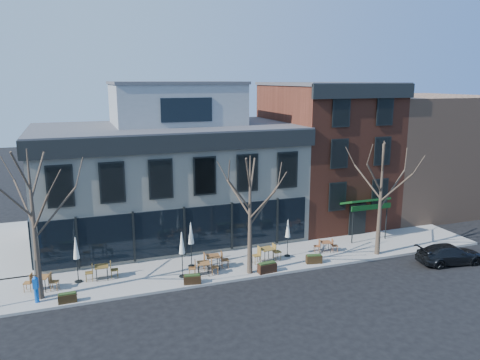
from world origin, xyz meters
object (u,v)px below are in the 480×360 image
object	(u,v)px
cafe_set_0	(41,282)
umbrella_0	(76,250)
parked_sedan	(450,254)
call_box	(36,288)

from	to	relation	value
cafe_set_0	umbrella_0	xyz separation A→B (m)	(1.90, 0.46, 1.39)
parked_sedan	umbrella_0	distance (m)	22.67
umbrella_0	cafe_set_0	bearing A→B (deg)	-166.28
cafe_set_0	umbrella_0	size ratio (longest dim) A/B	0.71
call_box	cafe_set_0	xyz separation A→B (m)	(0.16, 1.40, -0.26)
parked_sedan	call_box	size ratio (longest dim) A/B	2.95
parked_sedan	umbrella_0	bearing A→B (deg)	85.52
call_box	umbrella_0	bearing A→B (deg)	42.11
parked_sedan	umbrella_0	world-z (taller)	umbrella_0
call_box	cafe_set_0	distance (m)	1.43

